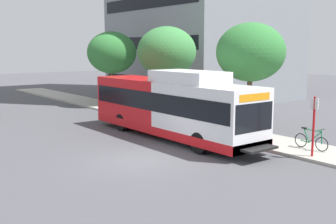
% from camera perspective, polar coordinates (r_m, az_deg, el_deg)
% --- Properties ---
extents(ground_plane, '(120.00, 120.00, 0.00)m').
position_cam_1_polar(ground_plane, '(24.97, -14.01, -2.59)').
color(ground_plane, '#4C4C51').
extents(sidewalk_curb, '(3.00, 56.00, 0.14)m').
position_cam_1_polar(sidewalk_curb, '(26.85, 1.57, -1.40)').
color(sidewalk_curb, '#A8A399').
rests_on(sidewalk_curb, ground).
extents(transit_bus, '(2.58, 12.25, 3.65)m').
position_cam_1_polar(transit_bus, '(22.25, 0.50, 0.77)').
color(transit_bus, white).
rests_on(transit_bus, ground).
extents(bus_stop_sign_pole, '(0.10, 0.36, 2.60)m').
position_cam_1_polar(bus_stop_sign_pole, '(18.91, 19.29, -1.29)').
color(bus_stop_sign_pole, red).
rests_on(bus_stop_sign_pole, sidewalk_curb).
extents(bicycle_parked, '(0.52, 1.76, 1.02)m').
position_cam_1_polar(bicycle_parked, '(20.42, 18.97, -3.67)').
color(bicycle_parked, black).
rests_on(bicycle_parked, sidewalk_curb).
extents(street_tree_near_stop, '(3.76, 3.76, 6.03)m').
position_cam_1_polar(street_tree_near_stop, '(23.36, 11.22, 7.99)').
color(street_tree_near_stop, '#4C3823').
rests_on(street_tree_near_stop, sidewalk_curb).
extents(street_tree_mid_block, '(4.03, 4.03, 6.13)m').
position_cam_1_polar(street_tree_mid_block, '(28.79, -0.18, 8.22)').
color(street_tree_mid_block, '#4C3823').
rests_on(street_tree_mid_block, sidewalk_curb).
extents(street_tree_far_block, '(4.02, 4.02, 6.01)m').
position_cam_1_polar(street_tree_far_block, '(34.75, -7.68, 8.03)').
color(street_tree_far_block, '#4C3823').
rests_on(street_tree_far_block, sidewalk_curb).
extents(lattice_comm_tower, '(1.10, 1.10, 24.62)m').
position_cam_1_polar(lattice_comm_tower, '(49.75, -7.37, 12.38)').
color(lattice_comm_tower, '#B7B7BC').
rests_on(lattice_comm_tower, ground).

